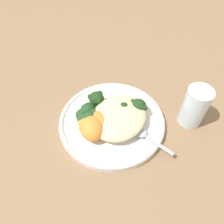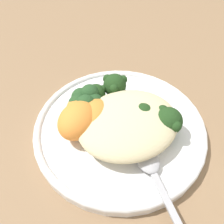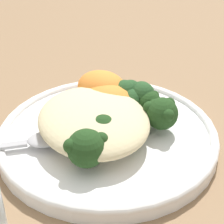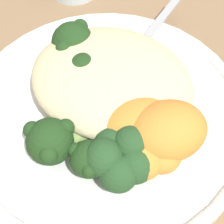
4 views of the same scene
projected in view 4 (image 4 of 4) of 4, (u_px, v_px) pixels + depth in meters
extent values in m
plane|color=#846647|center=(88.00, 126.00, 0.38)|extent=(4.00, 4.00, 0.00)
cylinder|color=white|center=(106.00, 116.00, 0.37)|extent=(0.28, 0.28, 0.02)
torus|color=white|center=(106.00, 111.00, 0.37)|extent=(0.28, 0.28, 0.01)
ellipsoid|color=beige|center=(111.00, 80.00, 0.36)|extent=(0.16, 0.13, 0.04)
ellipsoid|color=#8EB25B|center=(105.00, 84.00, 0.37)|extent=(0.10, 0.06, 0.02)
sphere|color=#1E3D19|center=(73.00, 43.00, 0.38)|extent=(0.04, 0.04, 0.04)
sphere|color=#1E3D19|center=(80.00, 27.00, 0.38)|extent=(0.02, 0.02, 0.02)
sphere|color=#1E3D19|center=(64.00, 49.00, 0.37)|extent=(0.02, 0.02, 0.02)
ellipsoid|color=#8EB25B|center=(119.00, 103.00, 0.36)|extent=(0.09, 0.03, 0.01)
sphere|color=#1E3D19|center=(84.00, 72.00, 0.36)|extent=(0.04, 0.04, 0.04)
sphere|color=#1E3D19|center=(91.00, 57.00, 0.36)|extent=(0.02, 0.02, 0.02)
sphere|color=#1E3D19|center=(76.00, 79.00, 0.35)|extent=(0.02, 0.02, 0.02)
ellipsoid|color=#8EB25B|center=(116.00, 108.00, 0.35)|extent=(0.10, 0.04, 0.02)
sphere|color=#1E3D19|center=(63.00, 94.00, 0.35)|extent=(0.03, 0.03, 0.03)
sphere|color=#1E3D19|center=(72.00, 86.00, 0.35)|extent=(0.01, 0.01, 0.01)
sphere|color=#1E3D19|center=(52.00, 87.00, 0.35)|extent=(0.01, 0.01, 0.01)
sphere|color=#1E3D19|center=(62.00, 100.00, 0.34)|extent=(0.01, 0.01, 0.01)
ellipsoid|color=#8EB25B|center=(101.00, 125.00, 0.34)|extent=(0.07, 0.09, 0.02)
sphere|color=#1E3D19|center=(50.00, 141.00, 0.32)|extent=(0.04, 0.04, 0.04)
sphere|color=#1E3D19|center=(65.00, 128.00, 0.32)|extent=(0.02, 0.02, 0.02)
sphere|color=#1E3D19|center=(32.00, 130.00, 0.31)|extent=(0.02, 0.02, 0.02)
sphere|color=#1E3D19|center=(49.00, 154.00, 0.30)|extent=(0.02, 0.02, 0.02)
ellipsoid|color=#8EB25B|center=(116.00, 131.00, 0.34)|extent=(0.03, 0.08, 0.01)
sphere|color=#1E3D19|center=(89.00, 159.00, 0.31)|extent=(0.03, 0.03, 0.03)
sphere|color=#1E3D19|center=(102.00, 148.00, 0.31)|extent=(0.01, 0.01, 0.01)
sphere|color=#1E3D19|center=(75.00, 150.00, 0.31)|extent=(0.01, 0.01, 0.01)
sphere|color=#1E3D19|center=(90.00, 170.00, 0.30)|extent=(0.01, 0.01, 0.01)
ellipsoid|color=orange|center=(156.00, 147.00, 0.32)|extent=(0.07, 0.07, 0.03)
ellipsoid|color=orange|center=(140.00, 150.00, 0.32)|extent=(0.07, 0.07, 0.03)
ellipsoid|color=orange|center=(139.00, 121.00, 0.33)|extent=(0.09, 0.09, 0.04)
ellipsoid|color=orange|center=(167.00, 130.00, 0.32)|extent=(0.09, 0.09, 0.05)
sphere|color=#234723|center=(135.00, 165.00, 0.31)|extent=(0.03, 0.03, 0.03)
sphere|color=#234723|center=(131.00, 144.00, 0.31)|extent=(0.03, 0.03, 0.03)
sphere|color=#234723|center=(112.00, 146.00, 0.32)|extent=(0.03, 0.03, 0.03)
sphere|color=#234723|center=(104.00, 157.00, 0.30)|extent=(0.03, 0.03, 0.03)
sphere|color=#234723|center=(118.00, 173.00, 0.30)|extent=(0.03, 0.03, 0.03)
cube|color=#A3A3A8|center=(162.00, 18.00, 0.43)|extent=(0.02, 0.08, 0.00)
ellipsoid|color=#A3A3A8|center=(136.00, 49.00, 0.40)|extent=(0.04, 0.05, 0.01)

